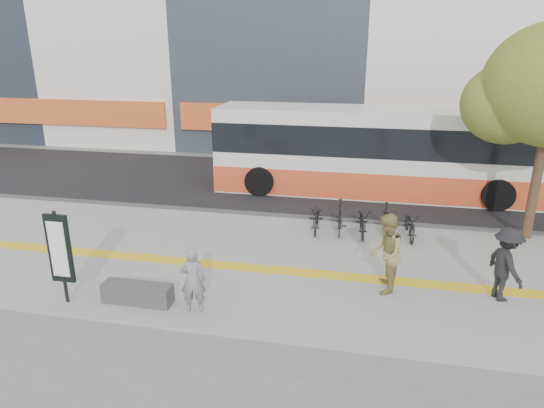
% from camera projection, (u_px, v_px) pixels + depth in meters
% --- Properties ---
extents(ground, '(120.00, 120.00, 0.00)m').
position_uv_depth(ground, '(261.00, 291.00, 11.49)').
color(ground, '#60605C').
rests_on(ground, ground).
extents(sidewalk, '(40.00, 7.00, 0.08)m').
position_uv_depth(sidewalk, '(273.00, 263.00, 12.86)').
color(sidewalk, gray).
rests_on(sidewalk, ground).
extents(tactile_strip, '(40.00, 0.45, 0.01)m').
position_uv_depth(tactile_strip, '(269.00, 269.00, 12.39)').
color(tactile_strip, gold).
rests_on(tactile_strip, sidewalk).
extents(street, '(40.00, 8.00, 0.06)m').
position_uv_depth(street, '(309.00, 185.00, 19.82)').
color(street, black).
rests_on(street, ground).
extents(curb, '(40.00, 0.25, 0.14)m').
position_uv_depth(curb, '(294.00, 217.00, 16.10)').
color(curb, '#313133').
rests_on(curb, ground).
extents(bench, '(1.60, 0.45, 0.45)m').
position_uv_depth(bench, '(138.00, 293.00, 10.77)').
color(bench, '#313133').
rests_on(bench, sidewalk).
extents(signboard, '(0.55, 0.10, 2.20)m').
position_uv_depth(signboard, '(60.00, 250.00, 10.45)').
color(signboard, black).
rests_on(signboard, sidewalk).
extents(bus, '(12.31, 2.92, 3.28)m').
position_uv_depth(bus, '(375.00, 154.00, 18.35)').
color(bus, silver).
rests_on(bus, street).
extents(bicycle_row, '(3.52, 1.70, 0.97)m').
position_uv_depth(bicycle_row, '(363.00, 220.00, 14.58)').
color(bicycle_row, black).
rests_on(bicycle_row, sidewalk).
extents(seated_woman, '(0.62, 0.49, 1.51)m').
position_uv_depth(seated_woman, '(193.00, 280.00, 10.27)').
color(seated_woman, black).
rests_on(seated_woman, sidewalk).
extents(pedestrian_tan, '(0.77, 0.96, 1.92)m').
position_uv_depth(pedestrian_tan, '(386.00, 254.00, 11.05)').
color(pedestrian_tan, olive).
rests_on(pedestrian_tan, sidewalk).
extents(pedestrian_dark, '(1.00, 1.28, 1.75)m').
position_uv_depth(pedestrian_dark, '(506.00, 264.00, 10.71)').
color(pedestrian_dark, black).
rests_on(pedestrian_dark, sidewalk).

